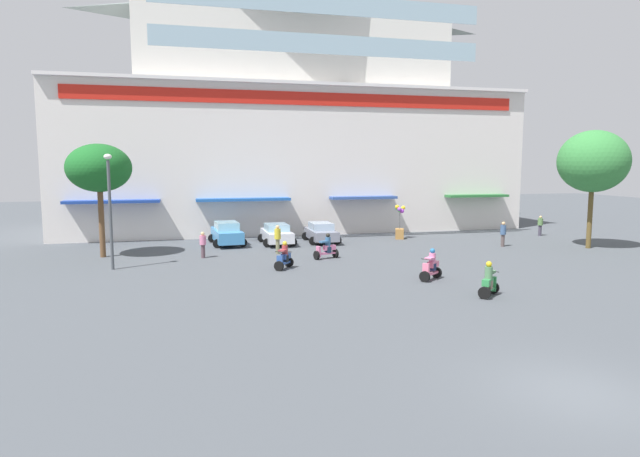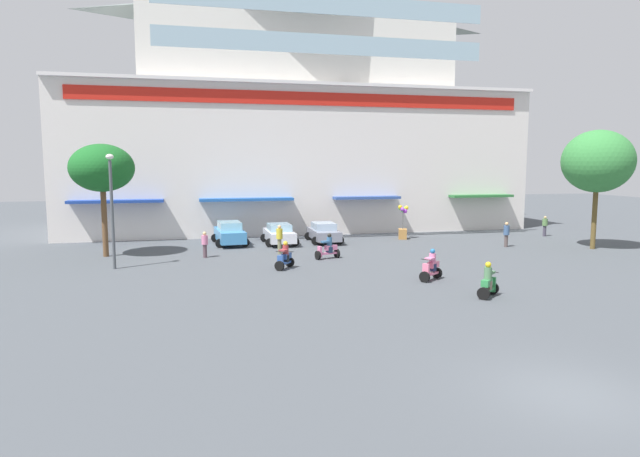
{
  "view_description": "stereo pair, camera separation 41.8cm",
  "coord_description": "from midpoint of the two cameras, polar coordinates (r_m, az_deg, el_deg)",
  "views": [
    {
      "loc": [
        -9.15,
        -10.62,
        5.56
      ],
      "look_at": [
        -2.79,
        14.7,
        2.42
      ],
      "focal_mm": 30.19,
      "sensor_mm": 36.0,
      "label": 1
    },
    {
      "loc": [
        -8.74,
        -10.72,
        5.56
      ],
      "look_at": [
        -2.79,
        14.7,
        2.42
      ],
      "focal_mm": 30.19,
      "sensor_mm": 36.0,
      "label": 2
    }
  ],
  "objects": [
    {
      "name": "scooter_rider_2",
      "position": [
        26.42,
        11.25,
        -3.99
      ],
      "size": [
        1.41,
        1.24,
        1.53
      ],
      "color": "black",
      "rests_on": "ground"
    },
    {
      "name": "parked_car_1",
      "position": [
        37.49,
        -4.93,
        -0.57
      ],
      "size": [
        2.35,
        4.06,
        1.42
      ],
      "color": "silver",
      "rests_on": "ground"
    },
    {
      "name": "ground_plane",
      "position": [
        25.91,
        6.48,
        -5.57
      ],
      "size": [
        128.0,
        128.0,
        0.0
      ],
      "primitive_type": "plane",
      "color": "#464B50"
    },
    {
      "name": "pedestrian_1",
      "position": [
        38.27,
        18.54,
        -0.41
      ],
      "size": [
        0.53,
        0.53,
        1.69
      ],
      "color": "#524544",
      "rests_on": "ground"
    },
    {
      "name": "balloon_vendor_cart",
      "position": [
        40.47,
        8.15,
        0.34
      ],
      "size": [
        0.88,
        1.05,
        2.55
      ],
      "color": "#A27239",
      "rests_on": "ground"
    },
    {
      "name": "scooter_rider_5",
      "position": [
        23.73,
        16.99,
        -5.46
      ],
      "size": [
        1.32,
        1.25,
        1.52
      ],
      "color": "black",
      "rests_on": "ground"
    },
    {
      "name": "pedestrian_0",
      "position": [
        45.05,
        22.06,
        0.39
      ],
      "size": [
        0.54,
        0.54,
        1.56
      ],
      "color": "#403B4A",
      "rests_on": "ground"
    },
    {
      "name": "plaza_tree_1",
      "position": [
        39.45,
        26.71,
        6.36
      ],
      "size": [
        4.45,
        4.38,
        7.75
      ],
      "color": "brown",
      "rests_on": "ground"
    },
    {
      "name": "pedestrian_3",
      "position": [
        33.53,
        -4.87,
        -0.96
      ],
      "size": [
        0.45,
        0.45,
        1.78
      ],
      "color": "#73724F",
      "rests_on": "ground"
    },
    {
      "name": "plaza_tree_0",
      "position": [
        34.48,
        -22.71,
        5.9
      ],
      "size": [
        3.73,
        4.06,
        6.75
      ],
      "color": "brown",
      "rests_on": "ground"
    },
    {
      "name": "pedestrian_2",
      "position": [
        32.68,
        -12.67,
        -1.54
      ],
      "size": [
        0.53,
        0.53,
        1.57
      ],
      "color": "#533E45",
      "rests_on": "ground"
    },
    {
      "name": "parked_car_2",
      "position": [
        38.27,
        -0.2,
        -0.4
      ],
      "size": [
        2.34,
        4.12,
        1.41
      ],
      "color": "gray",
      "rests_on": "ground"
    },
    {
      "name": "colonial_building",
      "position": [
        48.3,
        -3.46,
        11.0
      ],
      "size": [
        37.64,
        18.34,
        20.45
      ],
      "color": "silver",
      "rests_on": "ground"
    },
    {
      "name": "parked_car_0",
      "position": [
        37.73,
        -10.16,
        -0.5
      ],
      "size": [
        2.49,
        4.51,
        1.59
      ],
      "color": "#3F86C3",
      "rests_on": "ground"
    },
    {
      "name": "scooter_rider_3",
      "position": [
        31.67,
        0.32,
        -2.13
      ],
      "size": [
        1.54,
        0.93,
        1.51
      ],
      "color": "black",
      "rests_on": "ground"
    },
    {
      "name": "streetlamp_near",
      "position": [
        30.23,
        -21.76,
        2.64
      ],
      "size": [
        0.4,
        0.4,
        6.07
      ],
      "color": "#474C51",
      "rests_on": "ground"
    },
    {
      "name": "scooter_rider_4",
      "position": [
        28.69,
        -4.24,
        -3.1
      ],
      "size": [
        1.22,
        1.4,
        1.48
      ],
      "color": "black",
      "rests_on": "ground"
    }
  ]
}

